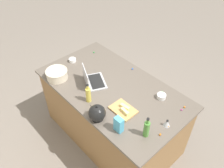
{
  "coord_description": "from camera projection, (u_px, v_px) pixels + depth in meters",
  "views": [
    {
      "loc": [
        -1.5,
        1.38,
        2.75
      ],
      "look_at": [
        0.0,
        0.0,
        0.95
      ],
      "focal_mm": 37.18,
      "sensor_mm": 36.0,
      "label": 1
    }
  ],
  "objects": [
    {
      "name": "candy_1",
      "position": [
        168.0,
        126.0,
        2.3
      ],
      "size": [
        0.02,
        0.02,
        0.02
      ],
      "primitive_type": "sphere",
      "color": "orange",
      "rests_on": "island_counter"
    },
    {
      "name": "ramekin_medium",
      "position": [
        161.0,
        96.0,
        2.6
      ],
      "size": [
        0.1,
        0.1,
        0.05
      ],
      "primitive_type": "cylinder",
      "color": "white",
      "rests_on": "island_counter"
    },
    {
      "name": "candy_5",
      "position": [
        160.0,
        135.0,
        2.23
      ],
      "size": [
        0.02,
        0.02,
        0.02
      ],
      "primitive_type": "sphere",
      "color": "orange",
      "rests_on": "island_counter"
    },
    {
      "name": "laptop",
      "position": [
        92.0,
        80.0,
        2.78
      ],
      "size": [
        0.37,
        0.34,
        0.22
      ],
      "color": "#B7B7BC",
      "rests_on": "island_counter"
    },
    {
      "name": "bottle_olive",
      "position": [
        147.0,
        129.0,
        2.17
      ],
      "size": [
        0.06,
        0.06,
        0.24
      ],
      "color": "#4C8C38",
      "rests_on": "island_counter"
    },
    {
      "name": "ramekin_small",
      "position": [
        72.0,
        60.0,
        3.13
      ],
      "size": [
        0.09,
        0.09,
        0.05
      ],
      "primitive_type": "cylinder",
      "color": "white",
      "rests_on": "island_counter"
    },
    {
      "name": "butter_stick_right",
      "position": [
        125.0,
        111.0,
        2.42
      ],
      "size": [
        0.11,
        0.05,
        0.04
      ],
      "primitive_type": "cube",
      "rotation": [
        0.0,
        0.0,
        -0.11
      ],
      "color": "#F4E58C",
      "rests_on": "cutting_board"
    },
    {
      "name": "candy_4",
      "position": [
        89.0,
        94.0,
        2.65
      ],
      "size": [
        0.02,
        0.02,
        0.02
      ],
      "primitive_type": "sphere",
      "color": "#CC3399",
      "rests_on": "island_counter"
    },
    {
      "name": "candy_6",
      "position": [
        94.0,
        52.0,
        3.29
      ],
      "size": [
        0.02,
        0.02,
        0.02
      ],
      "primitive_type": "sphere",
      "color": "green",
      "rests_on": "island_counter"
    },
    {
      "name": "mixing_bowl_large",
      "position": [
        57.0,
        74.0,
        2.84
      ],
      "size": [
        0.27,
        0.27,
        0.12
      ],
      "color": "beige",
      "rests_on": "island_counter"
    },
    {
      "name": "candy_0",
      "position": [
        182.0,
        110.0,
        2.47
      ],
      "size": [
        0.02,
        0.02,
        0.02
      ],
      "primitive_type": "sphere",
      "color": "#CC3399",
      "rests_on": "island_counter"
    },
    {
      "name": "kettle",
      "position": [
        97.0,
        113.0,
        2.34
      ],
      "size": [
        0.21,
        0.18,
        0.2
      ],
      "color": "black",
      "rests_on": "island_counter"
    },
    {
      "name": "butter_stick_left",
      "position": [
        125.0,
        107.0,
        2.46
      ],
      "size": [
        0.11,
        0.05,
        0.04
      ],
      "primitive_type": "cube",
      "rotation": [
        0.0,
        0.0,
        0.13
      ],
      "color": "#F4E58C",
      "rests_on": "cutting_board"
    },
    {
      "name": "ground_plane",
      "position": [
        112.0,
        133.0,
        3.35
      ],
      "size": [
        12.0,
        12.0,
        0.0
      ],
      "primitive_type": "plane",
      "color": "slate"
    },
    {
      "name": "cutting_board",
      "position": [
        123.0,
        110.0,
        2.47
      ],
      "size": [
        0.27,
        0.2,
        0.02
      ],
      "primitive_type": "cube",
      "color": "tan",
      "rests_on": "island_counter"
    },
    {
      "name": "kitchen_timer",
      "position": [
        167.0,
        123.0,
        2.3
      ],
      "size": [
        0.07,
        0.07,
        0.08
      ],
      "color": "#B2B2B7",
      "rests_on": "island_counter"
    },
    {
      "name": "candy_bag",
      "position": [
        119.0,
        125.0,
        2.22
      ],
      "size": [
        0.09,
        0.06,
        0.17
      ],
      "primitive_type": "cube",
      "color": "#4CA5CC",
      "rests_on": "island_counter"
    },
    {
      "name": "candy_3",
      "position": [
        132.0,
        69.0,
        3.0
      ],
      "size": [
        0.02,
        0.02,
        0.02
      ],
      "primitive_type": "sphere",
      "color": "blue",
      "rests_on": "island_counter"
    },
    {
      "name": "bottle_oil",
      "position": [
        88.0,
        95.0,
        2.52
      ],
      "size": [
        0.06,
        0.06,
        0.24
      ],
      "color": "#DBC64C",
      "rests_on": "island_counter"
    },
    {
      "name": "candy_2",
      "position": [
        185.0,
        107.0,
        2.5
      ],
      "size": [
        0.02,
        0.02,
        0.02
      ],
      "primitive_type": "sphere",
      "color": "orange",
      "rests_on": "island_counter"
    },
    {
      "name": "candy_7",
      "position": [
        162.0,
        92.0,
        2.67
      ],
      "size": [
        0.02,
        0.02,
        0.02
      ],
      "primitive_type": "sphere",
      "color": "green",
      "rests_on": "island_counter"
    },
    {
      "name": "island_counter",
      "position": [
        112.0,
        112.0,
        3.05
      ],
      "size": [
        1.84,
        1.04,
        0.9
      ],
      "color": "olive",
      "rests_on": "ground"
    }
  ]
}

